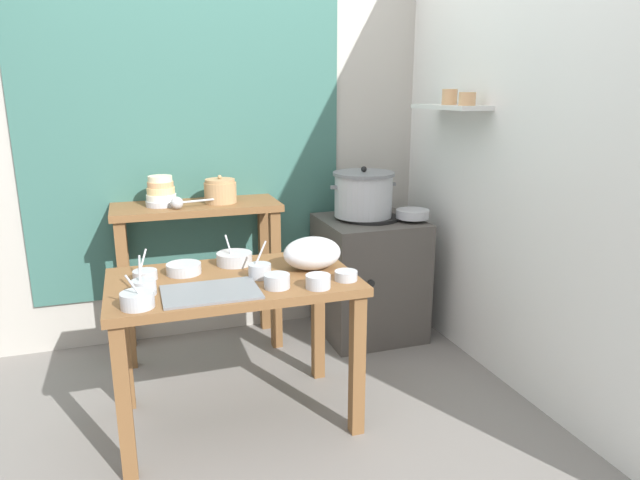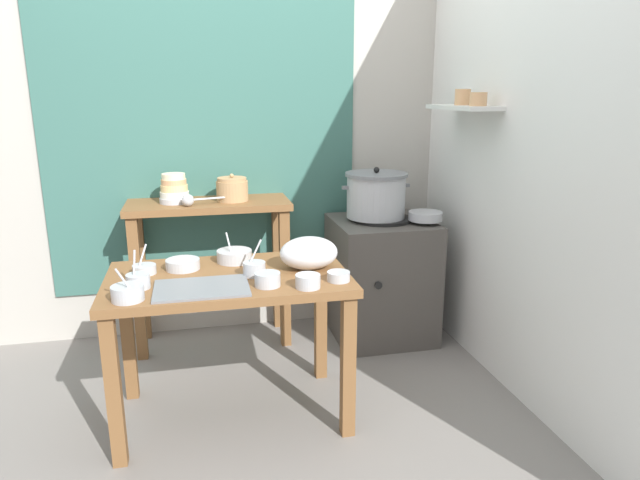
{
  "view_description": "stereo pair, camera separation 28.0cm",
  "coord_description": "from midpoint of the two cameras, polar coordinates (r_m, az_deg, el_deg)",
  "views": [
    {
      "loc": [
        -0.49,
        -2.46,
        1.54
      ],
      "look_at": [
        0.38,
        0.11,
        0.82
      ],
      "focal_mm": 31.6,
      "sensor_mm": 36.0,
      "label": 1
    },
    {
      "loc": [
        -0.22,
        -2.54,
        1.54
      ],
      "look_at": [
        0.38,
        0.11,
        0.82
      ],
      "focal_mm": 31.6,
      "sensor_mm": 36.0,
      "label": 2
    }
  ],
  "objects": [
    {
      "name": "serving_tray",
      "position": [
        2.43,
        -14.28,
        -5.19
      ],
      "size": [
        0.4,
        0.28,
        0.01
      ],
      "primitive_type": "cube",
      "color": "slate",
      "rests_on": "prep_table"
    },
    {
      "name": "prep_bowl_5",
      "position": [
        2.79,
        -11.53,
        -1.83
      ],
      "size": [
        0.17,
        0.17,
        0.14
      ],
      "color": "#B7BABF",
      "rests_on": "prep_table"
    },
    {
      "name": "steamer_pot",
      "position": [
        3.5,
        2.13,
        4.66
      ],
      "size": [
        0.43,
        0.38,
        0.31
      ],
      "color": "#B7BABF",
      "rests_on": "stove_block"
    },
    {
      "name": "wall_back",
      "position": [
        3.63,
        -11.86,
        10.84
      ],
      "size": [
        4.4,
        0.12,
        2.6
      ],
      "color": "#B2ADA3",
      "rests_on": "ground"
    },
    {
      "name": "prep_bowl_3",
      "position": [
        2.68,
        -20.21,
        -3.33
      ],
      "size": [
        0.11,
        0.11,
        0.13
      ],
      "color": "#B7BABF",
      "rests_on": "prep_table"
    },
    {
      "name": "clay_pot",
      "position": [
        3.4,
        -12.37,
        4.85
      ],
      "size": [
        0.19,
        0.19,
        0.16
      ],
      "color": "tan",
      "rests_on": "back_shelf_table"
    },
    {
      "name": "back_shelf_table",
      "position": [
        3.44,
        -14.52,
        -0.07
      ],
      "size": [
        0.96,
        0.4,
        0.9
      ],
      "color": "brown",
      "rests_on": "ground"
    },
    {
      "name": "ground_plane",
      "position": [
        2.96,
        -9.4,
        -16.74
      ],
      "size": [
        9.0,
        9.0,
        0.0
      ],
      "primitive_type": "plane",
      "color": "gray"
    },
    {
      "name": "prep_bowl_7",
      "position": [
        2.57,
        -9.25,
        -3.07
      ],
      "size": [
        0.1,
        0.1,
        0.16
      ],
      "color": "#B7BABF",
      "rests_on": "prep_table"
    },
    {
      "name": "prep_bowl_0",
      "position": [
        2.71,
        -16.54,
        -2.79
      ],
      "size": [
        0.16,
        0.16,
        0.05
      ],
      "color": "#B7BABF",
      "rests_on": "prep_table"
    },
    {
      "name": "stove_block",
      "position": [
        3.63,
        2.76,
        -3.72
      ],
      "size": [
        0.6,
        0.61,
        0.78
      ],
      "color": "#4C4742",
      "rests_on": "ground"
    },
    {
      "name": "wall_right",
      "position": [
        3.23,
        14.59,
        10.17
      ],
      "size": [
        0.3,
        3.2,
        2.6
      ],
      "color": "white",
      "rests_on": "ground"
    },
    {
      "name": "prep_bowl_1",
      "position": [
        2.49,
        -20.54,
        -4.5
      ],
      "size": [
        0.1,
        0.1,
        0.16
      ],
      "color": "#B7BABF",
      "rests_on": "prep_table"
    },
    {
      "name": "wide_pan",
      "position": [
        3.49,
        7.11,
        2.63
      ],
      "size": [
        0.2,
        0.2,
        0.05
      ],
      "primitive_type": "cylinder",
      "color": "#B7BABF",
      "rests_on": "stove_block"
    },
    {
      "name": "prep_bowl_4",
      "position": [
        2.43,
        -7.69,
        -4.14
      ],
      "size": [
        0.11,
        0.11,
        0.06
      ],
      "color": "#B7BABF",
      "rests_on": "prep_table"
    },
    {
      "name": "prep_bowl_6",
      "position": [
        2.51,
        -0.54,
        -3.62
      ],
      "size": [
        0.1,
        0.1,
        0.04
      ],
      "color": "#B7BABF",
      "rests_on": "prep_table"
    },
    {
      "name": "prep_table",
      "position": [
        2.64,
        -11.77,
        -6.1
      ],
      "size": [
        1.1,
        0.66,
        0.72
      ],
      "color": "brown",
      "rests_on": "ground"
    },
    {
      "name": "prep_bowl_2",
      "position": [
        2.35,
        -21.32,
        -5.67
      ],
      "size": [
        0.13,
        0.13,
        0.14
      ],
      "color": "#B7BABF",
      "rests_on": "prep_table"
    },
    {
      "name": "prep_bowl_8",
      "position": [
        2.41,
        -3.53,
        -4.2
      ],
      "size": [
        0.11,
        0.11,
        0.06
      ],
      "color": "#B7BABF",
      "rests_on": "prep_table"
    },
    {
      "name": "ladle",
      "position": [
        3.27,
        -16.47,
        3.62
      ],
      "size": [
        0.29,
        0.09,
        0.07
      ],
      "color": "#B7BABF",
      "rests_on": "back_shelf_table"
    },
    {
      "name": "bowl_stack_enamel",
      "position": [
        3.38,
        -18.12,
        4.58
      ],
      "size": [
        0.18,
        0.18,
        0.17
      ],
      "color": "#B7BABF",
      "rests_on": "back_shelf_table"
    },
    {
      "name": "plastic_bag",
      "position": [
        2.65,
        -3.82,
        -1.39
      ],
      "size": [
        0.28,
        0.21,
        0.16
      ],
      "primitive_type": "ellipsoid",
      "color": "white",
      "rests_on": "prep_table"
    }
  ]
}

